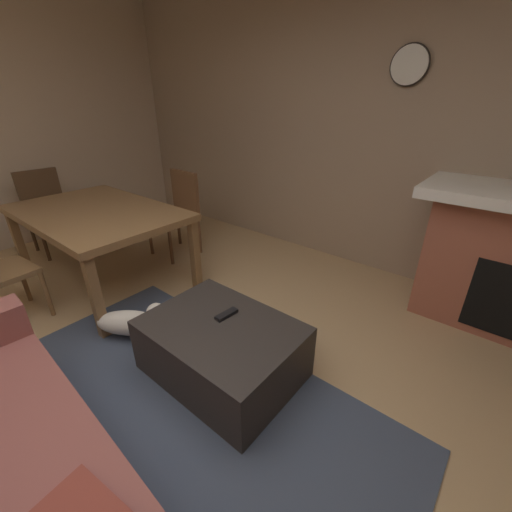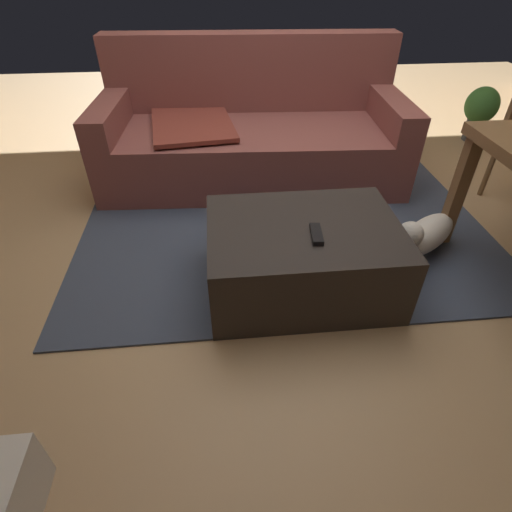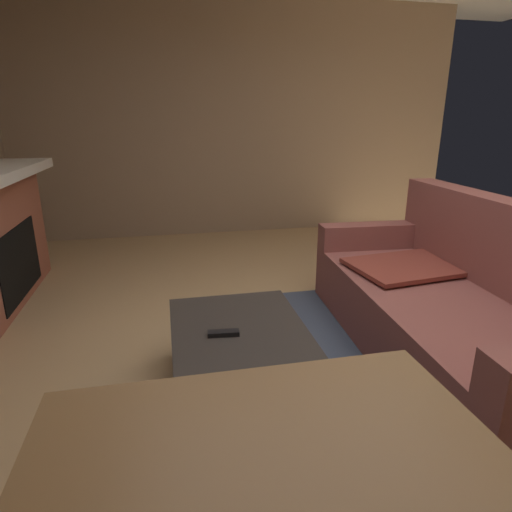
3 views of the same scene
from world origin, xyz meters
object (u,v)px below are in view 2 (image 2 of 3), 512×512
(ottoman_coffee_table, at_px, (302,257))
(potted_plant, at_px, (481,110))
(tv_remote, at_px, (316,234))
(small_dog, at_px, (425,234))
(couch, at_px, (251,134))

(ottoman_coffee_table, distance_m, potted_plant, 2.74)
(potted_plant, bearing_deg, tv_remote, -135.04)
(potted_plant, distance_m, small_dog, 2.10)
(small_dog, bearing_deg, couch, 126.82)
(ottoman_coffee_table, bearing_deg, small_dog, 13.58)
(tv_remote, bearing_deg, potted_plant, 50.16)
(potted_plant, bearing_deg, small_dog, -126.41)
(couch, height_order, ottoman_coffee_table, couch)
(couch, distance_m, tv_remote, 1.48)
(couch, relative_size, potted_plant, 4.68)
(ottoman_coffee_table, distance_m, tv_remote, 0.23)
(small_dog, bearing_deg, potted_plant, 53.59)
(couch, distance_m, potted_plant, 2.19)
(couch, distance_m, ottoman_coffee_table, 1.39)
(tv_remote, distance_m, potted_plant, 2.77)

